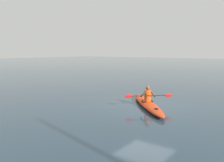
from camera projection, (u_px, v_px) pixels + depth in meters
The scene contains 3 objects.
ground_plane at pixel (145, 106), 12.07m from camera, with size 160.00×160.00×0.00m, color #283D4C.
kayak at pixel (148, 104), 11.86m from camera, with size 3.93×4.12×0.29m.
kayaker at pixel (148, 95), 11.79m from camera, with size 1.77×1.67×0.78m.
Camera 1 is at (-5.78, 10.44, 2.80)m, focal length 37.88 mm.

